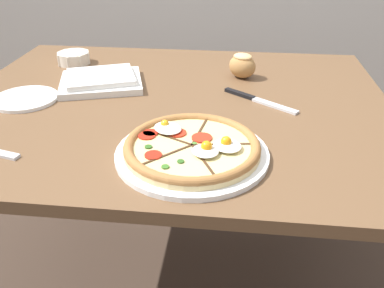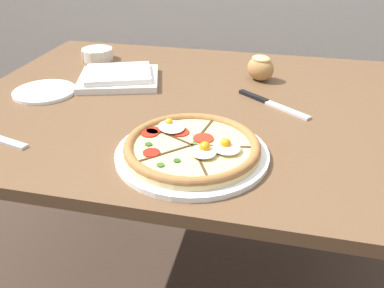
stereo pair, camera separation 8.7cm
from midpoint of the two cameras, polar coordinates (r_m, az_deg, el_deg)
The scene contains 8 objects.
ground_plane at distance 1.61m, azimuth 0.74°, elevation -18.85°, with size 12.00×12.00×0.00m, color #3D2D23.
dining_table at distance 1.20m, azimuth 0.94°, elevation 1.91°, with size 1.23×0.98×0.74m.
pizza at distance 0.88m, azimuth 2.85°, elevation -0.70°, with size 0.34×0.34×0.05m.
ramekin_bowl at distance 1.52m, azimuth -11.52°, elevation 12.27°, with size 0.12×0.12×0.04m.
napkin_folded at distance 1.29m, azimuth -8.35°, elevation 9.22°, with size 0.29×0.27×0.04m.
bread_piece_near at distance 1.32m, azimuth 11.52°, elevation 10.46°, with size 0.11×0.10×0.08m.
knife_main at distance 1.16m, azimuth 13.26°, elevation 5.48°, with size 0.20×0.16×0.01m.
side_saucer at distance 1.26m, azimuth -18.17°, elevation 6.95°, with size 0.18×0.18×0.01m.
Camera 2 is at (0.26, -1.03, 1.21)m, focal length 38.00 mm.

